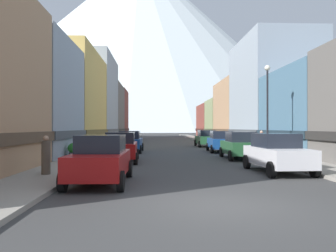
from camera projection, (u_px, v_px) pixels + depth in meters
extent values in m
plane|color=#3B3B3B|center=(223.00, 205.00, 9.22)|extent=(400.00, 400.00, 0.00)
cube|color=gray|center=(119.00, 143.00, 43.93)|extent=(2.50, 100.00, 0.15)
cube|color=gray|center=(217.00, 143.00, 44.45)|extent=(2.50, 100.00, 0.15)
cube|color=#99A5B2|center=(25.00, 98.00, 23.87)|extent=(6.36, 8.84, 8.11)
cube|color=#444A50|center=(25.00, 134.00, 23.86)|extent=(6.66, 8.84, 0.50)
cube|color=#D8B259|center=(51.00, 100.00, 35.11)|extent=(9.38, 13.29, 9.66)
cube|color=brown|center=(51.00, 132.00, 35.10)|extent=(9.68, 13.29, 0.50)
cube|color=#99A5B2|center=(78.00, 99.00, 48.71)|extent=(9.96, 13.23, 11.98)
cube|color=#444A50|center=(78.00, 131.00, 48.69)|extent=(10.26, 13.23, 0.50)
cube|color=#66605B|center=(100.00, 112.00, 61.73)|extent=(7.80, 12.27, 9.67)
cube|color=#2D2B29|center=(100.00, 130.00, 61.72)|extent=(8.10, 12.27, 0.50)
cube|color=brown|center=(106.00, 114.00, 73.17)|extent=(8.73, 10.38, 9.92)
cube|color=#3B1B16|center=(106.00, 130.00, 73.15)|extent=(9.03, 10.38, 0.50)
cube|color=#99A5B2|center=(273.00, 93.00, 37.27)|extent=(6.91, 11.81, 11.48)
cube|color=#444A50|center=(273.00, 132.00, 37.26)|extent=(7.21, 11.81, 0.50)
cube|color=tan|center=(243.00, 112.00, 49.07)|extent=(6.60, 11.66, 8.59)
cube|color=brown|center=(243.00, 131.00, 49.06)|extent=(6.90, 11.66, 0.50)
cube|color=#8C9966|center=(236.00, 120.00, 59.75)|extent=(9.64, 8.87, 6.82)
cube|color=#3F442D|center=(236.00, 130.00, 59.74)|extent=(9.94, 8.87, 0.50)
cube|color=brown|center=(220.00, 121.00, 70.49)|extent=(8.24, 12.26, 6.67)
cube|color=#3B1B16|center=(220.00, 130.00, 70.49)|extent=(8.54, 12.26, 0.50)
cube|color=#9E1111|center=(100.00, 163.00, 12.75)|extent=(1.90, 4.42, 0.80)
cube|color=#1E232D|center=(101.00, 144.00, 13.00)|extent=(1.63, 2.22, 0.64)
cylinder|color=black|center=(121.00, 181.00, 11.13)|extent=(0.23, 0.68, 0.68)
cylinder|color=black|center=(63.00, 181.00, 11.07)|extent=(0.23, 0.68, 0.68)
cylinder|color=black|center=(129.00, 169.00, 14.43)|extent=(0.23, 0.68, 0.68)
cylinder|color=black|center=(85.00, 169.00, 14.37)|extent=(0.23, 0.68, 0.68)
cube|color=#9E1111|center=(121.00, 150.00, 20.81)|extent=(1.95, 4.45, 0.80)
cube|color=#1E232D|center=(121.00, 138.00, 20.57)|extent=(1.66, 2.24, 0.64)
cylinder|color=black|center=(108.00, 154.00, 22.39)|extent=(0.24, 0.69, 0.68)
cylinder|color=black|center=(137.00, 154.00, 22.52)|extent=(0.24, 0.69, 0.68)
cylinder|color=black|center=(102.00, 159.00, 19.10)|extent=(0.24, 0.69, 0.68)
cylinder|color=black|center=(136.00, 159.00, 19.23)|extent=(0.24, 0.69, 0.68)
cube|color=#19478C|center=(130.00, 143.00, 28.95)|extent=(1.92, 4.43, 0.80)
cube|color=#1E232D|center=(130.00, 135.00, 28.70)|extent=(1.64, 2.23, 0.64)
cylinder|color=black|center=(121.00, 147.00, 30.57)|extent=(0.23, 0.68, 0.68)
cylinder|color=black|center=(142.00, 147.00, 30.62)|extent=(0.23, 0.68, 0.68)
cylinder|color=black|center=(117.00, 149.00, 27.28)|extent=(0.23, 0.68, 0.68)
cylinder|color=black|center=(140.00, 149.00, 27.32)|extent=(0.23, 0.68, 0.68)
cube|color=silver|center=(277.00, 156.00, 15.89)|extent=(2.01, 4.47, 0.80)
cube|color=#1E232D|center=(275.00, 140.00, 16.14)|extent=(1.68, 2.26, 0.64)
cylinder|color=black|center=(315.00, 169.00, 14.31)|extent=(0.25, 0.69, 0.68)
cylinder|color=black|center=(271.00, 170.00, 14.17)|extent=(0.25, 0.69, 0.68)
cylinder|color=black|center=(282.00, 161.00, 17.60)|extent=(0.25, 0.69, 0.68)
cylinder|color=black|center=(247.00, 162.00, 17.46)|extent=(0.25, 0.69, 0.68)
cube|color=#265933|center=(240.00, 148.00, 22.83)|extent=(1.95, 4.44, 0.80)
cube|color=#1E232D|center=(241.00, 137.00, 22.58)|extent=(1.65, 2.24, 0.64)
cylinder|color=black|center=(221.00, 152.00, 24.46)|extent=(0.24, 0.69, 0.68)
cylinder|color=black|center=(247.00, 152.00, 24.49)|extent=(0.24, 0.69, 0.68)
cylinder|color=black|center=(231.00, 156.00, 21.16)|extent=(0.24, 0.69, 0.68)
cylinder|color=black|center=(261.00, 156.00, 21.19)|extent=(0.24, 0.69, 0.68)
cube|color=#19478C|center=(221.00, 143.00, 29.30)|extent=(2.04, 4.48, 0.80)
cube|color=#1E232D|center=(221.00, 135.00, 29.06)|extent=(1.70, 2.27, 0.64)
cylinder|color=black|center=(208.00, 147.00, 30.96)|extent=(0.25, 0.69, 0.68)
cylinder|color=black|center=(228.00, 147.00, 30.95)|extent=(0.25, 0.69, 0.68)
cylinder|color=black|center=(212.00, 149.00, 27.66)|extent=(0.25, 0.69, 0.68)
cylinder|color=black|center=(235.00, 149.00, 27.65)|extent=(0.25, 0.69, 0.68)
cube|color=#265933|center=(206.00, 140.00, 37.48)|extent=(1.90, 4.43, 0.80)
cube|color=#1E232D|center=(206.00, 133.00, 37.23)|extent=(1.63, 2.22, 0.64)
cylinder|color=black|center=(195.00, 143.00, 39.07)|extent=(0.23, 0.68, 0.68)
cylinder|color=black|center=(212.00, 143.00, 39.18)|extent=(0.23, 0.68, 0.68)
cylinder|color=black|center=(200.00, 144.00, 35.78)|extent=(0.23, 0.68, 0.68)
cylinder|color=black|center=(218.00, 144.00, 35.88)|extent=(0.23, 0.68, 0.68)
cylinder|color=#4C4C51|center=(73.00, 155.00, 22.25)|extent=(0.54, 0.54, 0.31)
sphere|color=#256F22|center=(73.00, 148.00, 22.25)|extent=(0.67, 0.67, 0.67)
cylinder|color=gray|center=(75.00, 154.00, 22.78)|extent=(0.40, 0.40, 0.35)
sphere|color=#1B7E2E|center=(75.00, 148.00, 22.78)|extent=(0.63, 0.63, 0.63)
cylinder|color=brown|center=(46.00, 158.00, 14.24)|extent=(0.36, 0.36, 1.36)
sphere|color=tan|center=(46.00, 138.00, 14.24)|extent=(0.22, 0.22, 0.22)
cylinder|color=maroon|center=(261.00, 143.00, 26.13)|extent=(0.36, 0.36, 1.45)
sphere|color=tan|center=(261.00, 132.00, 26.13)|extent=(0.23, 0.23, 0.23)
cylinder|color=black|center=(267.00, 114.00, 22.01)|extent=(0.12, 0.12, 5.50)
sphere|color=white|center=(267.00, 68.00, 22.02)|extent=(0.36, 0.36, 0.36)
cone|color=silver|center=(140.00, 43.00, 268.77)|extent=(273.74, 273.74, 134.13)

